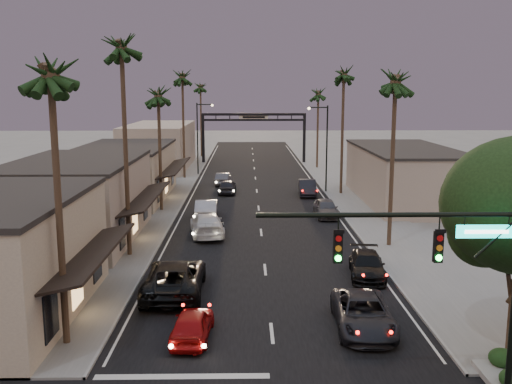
{
  "coord_description": "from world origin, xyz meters",
  "views": [
    {
      "loc": [
        -1.09,
        -13.41,
        10.43
      ],
      "look_at": [
        -0.33,
        31.3,
        2.5
      ],
      "focal_mm": 40.0,
      "sensor_mm": 36.0,
      "label": 1
    }
  ],
  "objects_px": {
    "palm_la": "(50,64)",
    "palm_lb": "(121,41)",
    "oncoming_silver": "(206,209)",
    "streetlight_left": "(200,133)",
    "curbside_near": "(363,314)",
    "traffic_signal": "(459,261)",
    "palm_ra": "(396,75)",
    "curbside_black": "(367,265)",
    "streetlight_right": "(324,141)",
    "palm_ld": "(182,74)",
    "palm_rb": "(344,71)",
    "arch": "(254,125)",
    "oncoming_pickup": "(175,278)",
    "oncoming_red": "(192,324)",
    "palm_rc": "(318,91)",
    "palm_lc": "(158,91)",
    "palm_far": "(200,85)"
  },
  "relations": [
    {
      "from": "traffic_signal",
      "to": "curbside_black",
      "type": "height_order",
      "value": "traffic_signal"
    },
    {
      "from": "arch",
      "to": "palm_far",
      "type": "xyz_separation_m",
      "value": [
        -8.3,
        8.0,
        5.91
      ]
    },
    {
      "from": "curbside_near",
      "to": "palm_rc",
      "type": "bearing_deg",
      "value": 87.57
    },
    {
      "from": "traffic_signal",
      "to": "oncoming_silver",
      "type": "relative_size",
      "value": 1.72
    },
    {
      "from": "palm_lb",
      "to": "curbside_near",
      "type": "xyz_separation_m",
      "value": [
        12.66,
        -11.64,
        -12.65
      ]
    },
    {
      "from": "streetlight_right",
      "to": "oncoming_red",
      "type": "xyz_separation_m",
      "value": [
        -10.33,
        -35.52,
        -4.67
      ]
    },
    {
      "from": "palm_ld",
      "to": "curbside_black",
      "type": "height_order",
      "value": "palm_ld"
    },
    {
      "from": "palm_la",
      "to": "palm_lb",
      "type": "xyz_separation_m",
      "value": [
        -0.0,
        13.0,
        1.94
      ]
    },
    {
      "from": "palm_rc",
      "to": "streetlight_left",
      "type": "bearing_deg",
      "value": -158.86
    },
    {
      "from": "oncoming_silver",
      "to": "streetlight_left",
      "type": "bearing_deg",
      "value": -86.69
    },
    {
      "from": "palm_lb",
      "to": "palm_rc",
      "type": "bearing_deg",
      "value": 67.73
    },
    {
      "from": "palm_ra",
      "to": "palm_far",
      "type": "bearing_deg",
      "value": 107.38
    },
    {
      "from": "streetlight_right",
      "to": "palm_ld",
      "type": "bearing_deg",
      "value": 147.21
    },
    {
      "from": "palm_la",
      "to": "palm_ra",
      "type": "relative_size",
      "value": 1.0
    },
    {
      "from": "palm_rb",
      "to": "oncoming_silver",
      "type": "relative_size",
      "value": 2.86
    },
    {
      "from": "oncoming_pickup",
      "to": "palm_rb",
      "type": "bearing_deg",
      "value": -115.51
    },
    {
      "from": "palm_lc",
      "to": "curbside_near",
      "type": "xyz_separation_m",
      "value": [
        12.66,
        -25.64,
        -9.73
      ]
    },
    {
      "from": "arch",
      "to": "palm_rc",
      "type": "height_order",
      "value": "palm_rc"
    },
    {
      "from": "palm_rc",
      "to": "palm_lc",
      "type": "bearing_deg",
      "value": -121.56
    },
    {
      "from": "palm_la",
      "to": "palm_lb",
      "type": "height_order",
      "value": "palm_lb"
    },
    {
      "from": "palm_lb",
      "to": "curbside_black",
      "type": "xyz_separation_m",
      "value": [
        14.35,
        -4.4,
        -12.7
      ]
    },
    {
      "from": "oncoming_red",
      "to": "streetlight_left",
      "type": "bearing_deg",
      "value": -82.33
    },
    {
      "from": "oncoming_pickup",
      "to": "palm_ld",
      "type": "bearing_deg",
      "value": -85.3
    },
    {
      "from": "traffic_signal",
      "to": "palm_rb",
      "type": "height_order",
      "value": "palm_rb"
    },
    {
      "from": "oncoming_red",
      "to": "curbside_black",
      "type": "bearing_deg",
      "value": -134.89
    },
    {
      "from": "traffic_signal",
      "to": "palm_lc",
      "type": "bearing_deg",
      "value": 114.06
    },
    {
      "from": "traffic_signal",
      "to": "palm_far",
      "type": "relative_size",
      "value": 0.64
    },
    {
      "from": "palm_rb",
      "to": "curbside_black",
      "type": "bearing_deg",
      "value": -96.17
    },
    {
      "from": "palm_lb",
      "to": "palm_lc",
      "type": "bearing_deg",
      "value": 90.0
    },
    {
      "from": "palm_ra",
      "to": "curbside_black",
      "type": "xyz_separation_m",
      "value": [
        -2.85,
        -6.4,
        -10.76
      ]
    },
    {
      "from": "streetlight_left",
      "to": "palm_lb",
      "type": "height_order",
      "value": "palm_lb"
    },
    {
      "from": "curbside_near",
      "to": "traffic_signal",
      "type": "bearing_deg",
      "value": -73.19
    },
    {
      "from": "palm_la",
      "to": "curbside_near",
      "type": "distance_m",
      "value": 16.63
    },
    {
      "from": "traffic_signal",
      "to": "oncoming_silver",
      "type": "bearing_deg",
      "value": 109.38
    },
    {
      "from": "palm_lc",
      "to": "oncoming_red",
      "type": "height_order",
      "value": "palm_lc"
    },
    {
      "from": "oncoming_red",
      "to": "palm_ld",
      "type": "bearing_deg",
      "value": -79.97
    },
    {
      "from": "curbside_near",
      "to": "streetlight_right",
      "type": "bearing_deg",
      "value": 87.68
    },
    {
      "from": "palm_ld",
      "to": "palm_rb",
      "type": "height_order",
      "value": "same"
    },
    {
      "from": "palm_la",
      "to": "palm_ld",
      "type": "relative_size",
      "value": 0.93
    },
    {
      "from": "traffic_signal",
      "to": "arch",
      "type": "relative_size",
      "value": 0.56
    },
    {
      "from": "streetlight_left",
      "to": "oncoming_silver",
      "type": "bearing_deg",
      "value": -84.36
    },
    {
      "from": "streetlight_right",
      "to": "curbside_black",
      "type": "relative_size",
      "value": 1.92
    },
    {
      "from": "palm_lc",
      "to": "curbside_black",
      "type": "bearing_deg",
      "value": -52.05
    },
    {
      "from": "oncoming_pickup",
      "to": "curbside_near",
      "type": "distance_m",
      "value": 10.02
    },
    {
      "from": "palm_far",
      "to": "curbside_near",
      "type": "distance_m",
      "value": 69.59
    },
    {
      "from": "palm_la",
      "to": "curbside_near",
      "type": "bearing_deg",
      "value": 6.11
    },
    {
      "from": "oncoming_silver",
      "to": "palm_la",
      "type": "bearing_deg",
      "value": 77.7
    },
    {
      "from": "oncoming_pickup",
      "to": "oncoming_silver",
      "type": "relative_size",
      "value": 1.29
    },
    {
      "from": "streetlight_right",
      "to": "palm_ld",
      "type": "relative_size",
      "value": 0.63
    },
    {
      "from": "palm_lc",
      "to": "palm_rb",
      "type": "height_order",
      "value": "palm_rb"
    }
  ]
}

